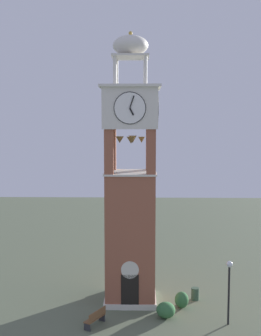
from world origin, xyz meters
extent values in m
plane|color=#5B664C|center=(0.00, 0.00, 0.00)|extent=(80.00, 80.00, 0.00)
cube|color=#93543D|center=(0.00, 0.00, 4.17)|extent=(3.11, 3.11, 8.34)
cube|color=silver|center=(0.00, 0.00, 0.17)|extent=(3.31, 3.31, 0.35)
cube|color=black|center=(0.00, -1.57, 1.15)|extent=(1.10, 0.04, 2.20)
cylinder|color=silver|center=(0.00, -1.57, 2.55)|extent=(1.10, 0.04, 1.10)
cube|color=#93543D|center=(-1.28, -1.28, 9.75)|extent=(0.56, 0.56, 2.84)
cube|color=#93543D|center=(1.28, -1.28, 9.75)|extent=(0.56, 0.56, 2.84)
cube|color=#93543D|center=(-1.28, 1.28, 9.75)|extent=(0.56, 0.56, 2.84)
cube|color=#93543D|center=(1.28, 1.28, 9.75)|extent=(0.56, 0.56, 2.84)
cube|color=silver|center=(0.00, 0.00, 8.40)|extent=(3.27, 3.27, 0.12)
cone|color=brown|center=(0.70, -0.04, 10.49)|extent=(0.43, 0.43, 0.38)
cone|color=brown|center=(0.11, 0.69, 10.49)|extent=(0.55, 0.55, 0.48)
cone|color=brown|center=(-0.69, 0.13, 10.49)|extent=(0.53, 0.53, 0.43)
cone|color=brown|center=(0.04, -0.70, 10.49)|extent=(0.54, 0.54, 0.42)
cube|color=silver|center=(0.00, 0.00, 12.42)|extent=(3.35, 3.35, 2.50)
cylinder|color=white|center=(0.00, -1.70, 12.42)|extent=(1.90, 0.05, 1.90)
torus|color=black|center=(0.00, -1.70, 12.42)|extent=(1.92, 0.06, 1.92)
cube|color=black|center=(0.11, -1.76, 12.21)|extent=(0.30, 0.03, 0.46)
cube|color=black|center=(0.12, -1.76, 12.78)|extent=(0.30, 0.03, 0.74)
cylinder|color=white|center=(0.00, 1.70, 12.42)|extent=(1.90, 0.05, 1.90)
torus|color=black|center=(0.00, 1.70, 12.42)|extent=(1.92, 0.06, 1.92)
cube|color=black|center=(0.11, 1.76, 12.21)|extent=(0.30, 0.03, 0.46)
cube|color=black|center=(0.12, 1.76, 12.78)|extent=(0.30, 0.03, 0.74)
cylinder|color=white|center=(-1.70, 0.00, 12.42)|extent=(0.05, 1.90, 1.90)
torus|color=black|center=(-1.70, 0.00, 12.42)|extent=(0.06, 1.92, 1.92)
cube|color=black|center=(-1.76, 0.11, 12.21)|extent=(0.03, 0.30, 0.46)
cube|color=black|center=(-1.76, 0.12, 12.78)|extent=(0.03, 0.30, 0.74)
cylinder|color=white|center=(1.70, 0.00, 12.42)|extent=(0.05, 1.90, 1.90)
torus|color=black|center=(1.70, 0.00, 12.42)|extent=(0.06, 1.92, 1.92)
cube|color=black|center=(1.76, 0.11, 12.21)|extent=(0.03, 0.30, 0.46)
cube|color=black|center=(1.76, 0.12, 12.78)|extent=(0.03, 0.30, 0.74)
cube|color=silver|center=(0.00, 0.00, 13.75)|extent=(3.71, 3.71, 0.16)
cylinder|color=silver|center=(-0.92, -0.92, 14.70)|extent=(0.22, 0.22, 1.73)
cylinder|color=silver|center=(0.92, -0.92, 14.70)|extent=(0.22, 0.22, 1.73)
cylinder|color=silver|center=(-0.92, 0.92, 14.70)|extent=(0.22, 0.22, 1.73)
cylinder|color=silver|center=(0.92, 0.92, 14.70)|extent=(0.22, 0.22, 1.73)
cube|color=silver|center=(0.00, 0.00, 15.62)|extent=(2.28, 2.28, 0.12)
ellipsoid|color=silver|center=(0.00, 0.00, 16.31)|extent=(2.20, 2.20, 1.25)
sphere|color=#B79338|center=(0.00, 0.00, 17.05)|extent=(0.24, 0.24, 0.24)
cube|color=brown|center=(-1.96, -3.77, 0.45)|extent=(1.17, 1.61, 0.06)
cube|color=brown|center=(-1.79, -3.86, 0.73)|extent=(0.84, 1.42, 0.44)
cube|color=#2D2D33|center=(-2.32, -4.39, 0.21)|extent=(0.38, 0.27, 0.42)
cube|color=#2D2D33|center=(-1.60, -3.14, 0.21)|extent=(0.38, 0.27, 0.42)
cylinder|color=black|center=(5.70, -3.42, 1.69)|extent=(0.12, 0.12, 3.38)
sphere|color=silver|center=(5.70, -3.42, 3.56)|extent=(0.36, 0.36, 0.36)
cylinder|color=#38513D|center=(4.24, 0.13, 0.40)|extent=(0.52, 0.52, 0.80)
ellipsoid|color=#336638|center=(2.16, -2.62, 0.47)|extent=(1.13, 1.13, 0.93)
ellipsoid|color=#336638|center=(3.23, -1.17, 0.51)|extent=(0.87, 0.87, 1.03)
camera|label=1|loc=(0.65, -28.18, 11.58)|focal=47.74mm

